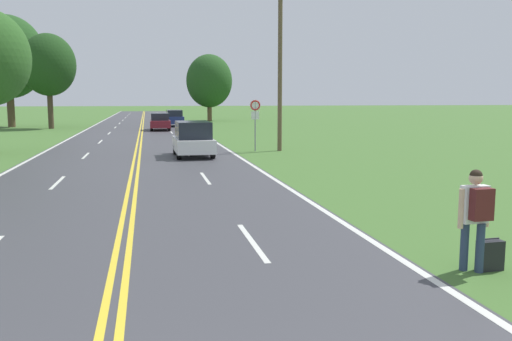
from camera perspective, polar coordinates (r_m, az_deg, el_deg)
hitchhiker_person at (r=9.77m, az=22.13°, el=-3.87°), size 0.59×0.43×1.75m
suitcase at (r=10.17m, az=23.41°, el=-8.22°), size 0.47×0.21×0.57m
traffic_sign at (r=29.84m, az=-0.08°, el=6.14°), size 0.60×0.10×2.83m
utility_pole_midground at (r=30.20m, az=2.55°, el=11.13°), size 1.80×0.24×9.21m
tree_left_verge at (r=70.50m, az=-4.94°, el=9.37°), size 5.86×5.86×8.46m
tree_right_cluster at (r=60.34m, az=-24.67°, el=10.81°), size 7.15×7.15×11.11m
tree_far_back at (r=55.69m, az=-21.03°, el=10.33°), size 5.09×5.09×8.97m
car_white_van_nearest at (r=27.36m, az=-6.63°, el=3.36°), size 1.90×3.93×1.76m
car_maroon_sedan_approaching at (r=50.37m, az=-10.08°, el=5.10°), size 1.80×4.73×1.55m
car_dark_blue_suv_mid_near at (r=56.99m, az=-8.60°, el=5.53°), size 1.77×4.78×1.69m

